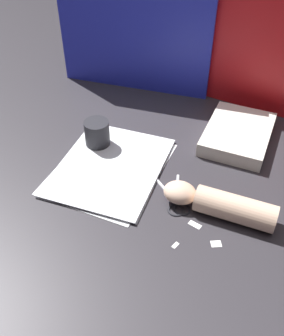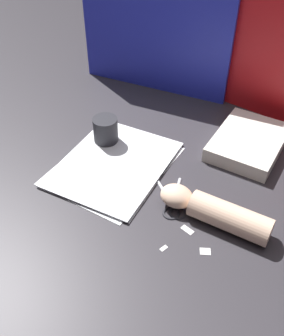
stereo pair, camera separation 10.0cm
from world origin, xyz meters
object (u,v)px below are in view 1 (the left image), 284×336
Objects in this scene: paper_stack at (110,167)px; scissors at (176,201)px; book_closed at (238,134)px; hand_forearm at (221,204)px; mug at (97,134)px.

paper_stack is 0.22m from scissors.
paper_stack is at bearing -142.63° from book_closed.
hand_forearm is (0.11, -0.00, 0.03)m from scissors.
paper_stack is 0.33m from hand_forearm.
scissors is (0.21, -0.07, 0.00)m from paper_stack.
paper_stack is at bearing 161.79° from scissors.
mug is at bearing 151.64° from scissors.
hand_forearm is 0.42m from mug.
hand_forearm is at bearing -12.99° from paper_stack.
scissors is at bearing -28.36° from mug.
mug is at bearing -157.76° from book_closed.
book_closed reaches higher than scissors.
book_closed reaches higher than paper_stack.
mug reaches higher than paper_stack.
hand_forearm reaches higher than paper_stack.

